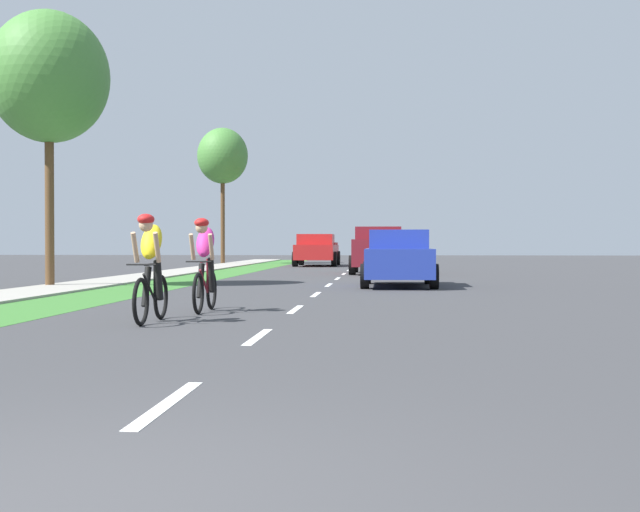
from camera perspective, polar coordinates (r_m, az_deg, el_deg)
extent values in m
plane|color=#38383A|center=(23.49, 0.65, -1.97)|extent=(120.00, 120.00, 0.00)
cube|color=#38722D|center=(24.26, -10.54, -1.88)|extent=(2.01, 70.00, 0.01)
cube|color=#9E998E|center=(24.84, -14.90, -1.83)|extent=(1.90, 70.00, 0.10)
cube|color=white|center=(6.18, -10.41, -9.87)|extent=(0.12, 1.80, 0.01)
cube|color=white|center=(10.36, -4.25, -5.52)|extent=(0.12, 1.80, 0.01)
cube|color=white|center=(14.61, -1.69, -3.66)|extent=(0.12, 1.80, 0.01)
cube|color=white|center=(18.89, -0.28, -2.64)|extent=(0.12, 1.80, 0.01)
cube|color=white|center=(23.18, 0.60, -1.99)|extent=(0.12, 1.80, 0.01)
cube|color=white|center=(27.48, 1.20, -1.55)|extent=(0.12, 1.80, 0.01)
cube|color=white|center=(31.78, 1.65, -1.23)|extent=(0.12, 1.80, 0.01)
cube|color=white|center=(36.08, 1.98, -0.98)|extent=(0.12, 1.80, 0.01)
cube|color=white|center=(40.38, 2.25, -0.78)|extent=(0.12, 1.80, 0.01)
cube|color=white|center=(44.68, 2.46, -0.63)|extent=(0.12, 1.80, 0.01)
cube|color=white|center=(48.99, 2.64, -0.50)|extent=(0.12, 1.80, 0.01)
cube|color=white|center=(53.29, 2.79, -0.39)|extent=(0.12, 1.80, 0.01)
torus|color=black|center=(12.92, -10.83, -2.77)|extent=(0.06, 0.68, 0.68)
torus|color=black|center=(11.92, -12.15, -3.08)|extent=(0.06, 0.68, 0.68)
cylinder|color=black|center=(12.31, -11.59, -2.11)|extent=(0.04, 0.59, 0.43)
cylinder|color=black|center=(12.58, -11.24, -1.59)|extent=(0.04, 0.04, 0.55)
cylinder|color=black|center=(12.35, -11.53, -0.57)|extent=(0.03, 0.55, 0.03)
cylinder|color=black|center=(11.92, -12.13, -0.58)|extent=(0.42, 0.02, 0.02)
ellipsoid|color=yellow|center=(12.41, -11.45, 0.96)|extent=(0.30, 0.54, 0.63)
sphere|color=tan|center=(12.15, -11.81, 2.09)|extent=(0.20, 0.20, 0.20)
ellipsoid|color=red|center=(12.15, -11.82, 2.47)|extent=(0.24, 0.28, 0.16)
cylinder|color=tan|center=(12.19, -12.53, 0.58)|extent=(0.07, 0.26, 0.45)
cylinder|color=tan|center=(12.10, -11.08, 0.59)|extent=(0.07, 0.26, 0.45)
cylinder|color=black|center=(12.53, -11.78, -2.06)|extent=(0.10, 0.30, 0.60)
cylinder|color=black|center=(12.43, -10.96, -1.62)|extent=(0.10, 0.25, 0.61)
torus|color=black|center=(14.75, -7.43, -2.32)|extent=(0.06, 0.68, 0.68)
torus|color=black|center=(13.74, -8.32, -2.55)|extent=(0.06, 0.68, 0.68)
cylinder|color=maroon|center=(14.14, -7.95, -1.72)|extent=(0.04, 0.59, 0.43)
cylinder|color=maroon|center=(14.41, -7.71, -1.28)|extent=(0.04, 0.04, 0.55)
cylinder|color=maroon|center=(14.18, -7.91, -0.38)|extent=(0.03, 0.55, 0.03)
cylinder|color=black|center=(13.74, -8.31, -0.38)|extent=(0.42, 0.02, 0.02)
ellipsoid|color=#CC2D8C|center=(14.24, -7.85, 0.95)|extent=(0.30, 0.54, 0.63)
sphere|color=tan|center=(13.97, -8.10, 1.94)|extent=(0.20, 0.20, 0.20)
ellipsoid|color=red|center=(13.97, -8.10, 2.27)|extent=(0.24, 0.28, 0.16)
cylinder|color=tan|center=(14.01, -8.73, 0.62)|extent=(0.07, 0.26, 0.45)
cylinder|color=tan|center=(13.94, -7.45, 0.63)|extent=(0.07, 0.26, 0.45)
cylinder|color=black|center=(14.36, -8.17, -1.68)|extent=(0.10, 0.30, 0.60)
cylinder|color=black|center=(14.26, -7.43, -1.30)|extent=(0.10, 0.25, 0.61)
cube|color=#23389E|center=(22.66, 5.39, -0.45)|extent=(1.76, 4.30, 0.76)
cube|color=#23389E|center=(22.80, 5.38, 1.11)|extent=(1.55, 2.24, 0.52)
cube|color=#1E2833|center=(21.84, 5.42, 1.07)|extent=(1.44, 0.08, 0.44)
cylinder|color=black|center=(21.34, 3.08, -1.39)|extent=(0.22, 0.64, 0.64)
cylinder|color=black|center=(21.37, 7.80, -1.39)|extent=(0.22, 0.64, 0.64)
cylinder|color=black|center=(24.00, 3.23, -1.14)|extent=(0.22, 0.64, 0.64)
cylinder|color=black|center=(24.03, 7.43, -1.15)|extent=(0.22, 0.64, 0.64)
cube|color=maroon|center=(32.17, 4.01, 0.23)|extent=(1.90, 4.70, 1.00)
cube|color=maroon|center=(32.37, 4.02, 1.51)|extent=(1.71, 2.91, 0.52)
cube|color=#1E2833|center=(31.11, 4.00, 1.32)|extent=(1.56, 0.08, 0.44)
cylinder|color=black|center=(30.79, 2.22, -0.63)|extent=(0.25, 0.72, 0.72)
cylinder|color=black|center=(30.77, 5.76, -0.63)|extent=(0.25, 0.72, 0.72)
cylinder|color=black|center=(33.60, 2.41, -0.51)|extent=(0.25, 0.72, 0.72)
cylinder|color=black|center=(33.59, 5.65, -0.51)|extent=(0.25, 0.72, 0.72)
cube|color=red|center=(43.25, -0.21, 0.27)|extent=(1.96, 5.10, 0.76)
cube|color=red|center=(42.48, -0.29, 1.07)|extent=(1.80, 1.78, 0.64)
cube|color=#1E2833|center=(41.77, -0.37, 1.05)|extent=(1.67, 0.08, 0.52)
cube|color=red|center=(44.34, -1.26, 0.67)|extent=(0.08, 2.81, 0.40)
cube|color=red|center=(44.20, 1.07, 0.67)|extent=(0.08, 2.81, 0.40)
cube|color=red|center=(45.75, 0.05, 0.68)|extent=(1.80, 0.08, 0.40)
cylinder|color=black|center=(41.82, -1.71, -0.21)|extent=(0.26, 0.76, 0.76)
cylinder|color=black|center=(41.66, 0.97, -0.22)|extent=(0.26, 0.76, 0.76)
cylinder|color=black|center=(44.87, -1.29, -0.14)|extent=(0.26, 0.76, 0.76)
cylinder|color=black|center=(44.71, 1.21, -0.14)|extent=(0.26, 0.76, 0.76)
cylinder|color=brown|center=(23.43, -18.00, 3.28)|extent=(0.24, 0.24, 4.33)
ellipsoid|color=#478438|center=(23.83, -18.04, 11.58)|extent=(3.19, 3.19, 3.51)
cylinder|color=brown|center=(47.85, -6.67, 2.46)|extent=(0.24, 0.24, 5.01)
ellipsoid|color=#478438|center=(48.09, -6.67, 6.82)|extent=(2.88, 2.88, 3.17)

